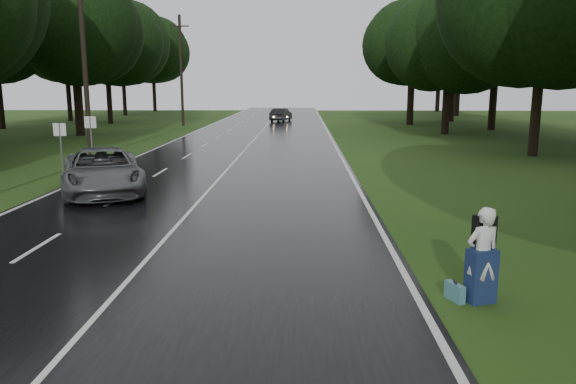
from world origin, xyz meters
TOP-DOWN VIEW (x-y plane):
  - ground at (0.00, 0.00)m, footprint 160.00×160.00m
  - road at (0.00, 20.00)m, footprint 12.00×140.00m
  - lane_center at (0.00, 20.00)m, footprint 0.12×140.00m
  - grey_car at (-3.86, 9.04)m, footprint 4.77×6.59m
  - far_car at (1.19, 51.08)m, footprint 2.47×4.64m
  - hitchhiker at (6.96, -1.13)m, footprint 0.77×0.74m
  - suitcase at (6.49, -1.10)m, footprint 0.31×0.49m
  - utility_pole_mid at (-8.50, 19.83)m, footprint 1.80×0.28m
  - utility_pole_far at (-8.50, 44.49)m, footprint 1.80×0.28m
  - road_sign_a at (-7.20, 13.15)m, footprint 0.57×0.10m
  - road_sign_b at (-7.20, 16.73)m, footprint 0.59×0.10m
  - tree_left_e at (-14.49, 33.25)m, footprint 9.73×9.73m
  - tree_left_f at (-16.95, 47.45)m, footprint 9.62×9.62m
  - tree_right_d at (16.93, 20.88)m, footprint 9.76×9.76m
  - tree_right_e at (15.54, 35.30)m, footprint 8.55×8.55m
  - tree_right_f at (14.78, 46.60)m, footprint 9.63×9.63m

SIDE VIEW (x-z plane):
  - ground at x=0.00m, z-range 0.00..0.00m
  - utility_pole_mid at x=-8.50m, z-range -5.43..5.43m
  - utility_pole_far at x=-8.50m, z-range -5.41..5.41m
  - road_sign_a at x=-7.20m, z-range -1.18..1.18m
  - road_sign_b at x=-7.20m, z-range -1.23..1.23m
  - tree_left_e at x=-14.49m, z-range -7.60..7.60m
  - tree_left_f at x=-16.95m, z-range -7.52..7.52m
  - tree_right_d at x=16.93m, z-range -7.62..7.62m
  - tree_right_e at x=15.54m, z-range -6.68..6.68m
  - tree_right_f at x=14.78m, z-range -7.52..7.52m
  - road at x=0.00m, z-range 0.00..0.04m
  - lane_center at x=0.00m, z-range 0.04..0.05m
  - suitcase at x=6.49m, z-range 0.00..0.34m
  - far_car at x=1.19m, z-range 0.04..1.49m
  - hitchhiker at x=6.96m, z-range -0.07..1.77m
  - grey_car at x=-3.86m, z-range 0.04..1.71m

